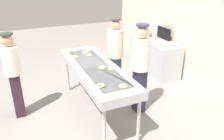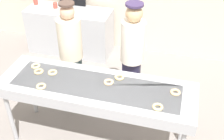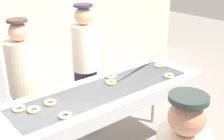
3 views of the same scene
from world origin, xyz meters
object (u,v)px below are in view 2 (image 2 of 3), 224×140
(plain_donut_6, at_px, (53,72))
(worker_assistant, at_px, (71,51))
(prep_counter, at_px, (70,31))
(plain_donut_1, at_px, (119,77))
(plain_donut_4, at_px, (158,107))
(paper_cup_0, at_px, (36,2))
(plain_donut_0, at_px, (36,66))
(plain_donut_2, at_px, (41,86))
(plain_donut_7, at_px, (109,82))
(paper_cup_1, at_px, (55,5))
(plain_donut_5, at_px, (39,71))
(worker_baker, at_px, (132,54))
(plain_donut_3, at_px, (175,92))
(fryer_conveyor, at_px, (96,90))

(plain_donut_6, relative_size, worker_assistant, 0.07)
(prep_counter, bearing_deg, worker_assistant, -65.80)
(plain_donut_1, height_order, plain_donut_4, same)
(worker_assistant, xyz_separation_m, paper_cup_0, (-1.38, 1.56, -0.01))
(plain_donut_0, height_order, paper_cup_0, plain_donut_0)
(plain_donut_0, xyz_separation_m, plain_donut_2, (0.27, -0.37, 0.00))
(plain_donut_7, bearing_deg, paper_cup_1, 128.52)
(plain_donut_4, distance_m, plain_donut_5, 1.57)
(plain_donut_6, bearing_deg, worker_baker, 38.57)
(plain_donut_6, xyz_separation_m, worker_assistant, (0.00, 0.60, -0.03))
(plain_donut_3, relative_size, worker_baker, 0.07)
(plain_donut_3, bearing_deg, paper_cup_1, 139.91)
(plain_donut_5, xyz_separation_m, prep_counter, (-0.48, 2.09, -0.54))
(plain_donut_6, height_order, worker_assistant, worker_assistant)
(worker_baker, distance_m, worker_assistant, 0.88)
(plain_donut_4, distance_m, plain_donut_7, 0.69)
(plain_donut_7, relative_size, prep_counter, 0.07)
(paper_cup_0, bearing_deg, paper_cup_1, -7.91)
(plain_donut_4, bearing_deg, plain_donut_5, 170.55)
(plain_donut_2, height_order, plain_donut_7, same)
(plain_donut_5, relative_size, paper_cup_0, 1.12)
(plain_donut_6, height_order, prep_counter, plain_donut_6)
(plain_donut_1, bearing_deg, plain_donut_3, -9.06)
(fryer_conveyor, distance_m, plain_donut_1, 0.33)
(worker_assistant, bearing_deg, plain_donut_1, 167.62)
(worker_baker, bearing_deg, plain_donut_3, 120.10)
(plain_donut_1, height_order, plain_donut_5, same)
(plain_donut_0, height_order, paper_cup_1, plain_donut_0)
(plain_donut_1, xyz_separation_m, worker_baker, (0.04, 0.57, -0.01))
(worker_assistant, height_order, paper_cup_0, worker_assistant)
(plain_donut_0, bearing_deg, plain_donut_4, -12.34)
(plain_donut_0, bearing_deg, worker_assistant, 61.59)
(worker_assistant, bearing_deg, plain_donut_5, 90.30)
(plain_donut_6, bearing_deg, plain_donut_5, -171.67)
(fryer_conveyor, xyz_separation_m, plain_donut_2, (-0.61, -0.21, 0.10))
(plain_donut_0, xyz_separation_m, plain_donut_6, (0.28, -0.08, 0.00))
(plain_donut_7, bearing_deg, worker_baker, 78.78)
(plain_donut_2, relative_size, prep_counter, 0.07)
(plain_donut_3, bearing_deg, worker_baker, 133.77)
(plain_donut_3, relative_size, plain_donut_6, 1.00)
(prep_counter, bearing_deg, worker_baker, -41.61)
(plain_donut_4, relative_size, worker_assistant, 0.07)
(plain_donut_4, relative_size, paper_cup_1, 1.12)
(plain_donut_4, xyz_separation_m, plain_donut_6, (-1.37, 0.28, 0.00))
(plain_donut_5, bearing_deg, paper_cup_1, 109.45)
(plain_donut_0, distance_m, plain_donut_3, 1.81)
(plain_donut_4, bearing_deg, worker_baker, 116.58)
(plain_donut_6, bearing_deg, plain_donut_2, -92.06)
(fryer_conveyor, distance_m, worker_assistant, 0.90)
(plain_donut_5, bearing_deg, prep_counter, 102.81)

